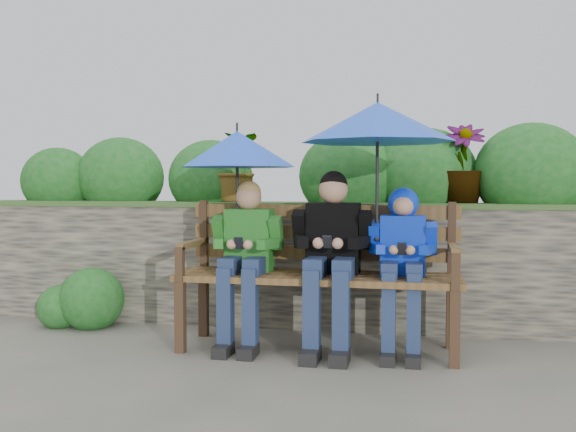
% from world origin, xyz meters
% --- Properties ---
extents(ground, '(60.00, 60.00, 0.00)m').
position_xyz_m(ground, '(0.00, 0.00, 0.00)').
color(ground, '#505148').
rests_on(ground, ground).
extents(garden_backdrop, '(8.00, 2.87, 1.71)m').
position_xyz_m(garden_backdrop, '(0.03, 1.62, 0.59)').
color(garden_backdrop, '#3B3935').
rests_on(garden_backdrop, ground).
extents(park_bench, '(2.00, 0.59, 1.06)m').
position_xyz_m(park_bench, '(0.24, 0.07, 0.60)').
color(park_bench, '#402B1C').
rests_on(park_bench, ground).
extents(boy_left, '(0.51, 0.58, 1.21)m').
position_xyz_m(boy_left, '(-0.29, -0.03, 0.69)').
color(boy_left, '#227A1A').
rests_on(boy_left, ground).
extents(boy_middle, '(0.56, 0.65, 1.28)m').
position_xyz_m(boy_middle, '(0.34, -0.04, 0.72)').
color(boy_middle, black).
rests_on(boy_middle, ground).
extents(boy_right, '(0.47, 0.57, 1.16)m').
position_xyz_m(boy_right, '(0.83, -0.01, 0.71)').
color(boy_right, blue).
rests_on(boy_right, ground).
extents(umbrella_left, '(0.86, 0.86, 0.87)m').
position_xyz_m(umbrella_left, '(-0.37, 0.04, 1.44)').
color(umbrella_left, blue).
rests_on(umbrella_left, ground).
extents(umbrella_right, '(1.07, 1.07, 1.03)m').
position_xyz_m(umbrella_right, '(0.65, -0.00, 1.61)').
color(umbrella_right, blue).
rests_on(umbrella_right, ground).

